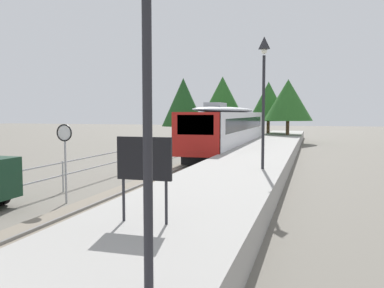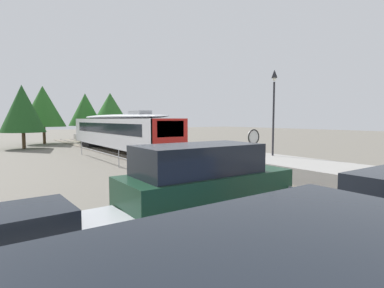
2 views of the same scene
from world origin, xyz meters
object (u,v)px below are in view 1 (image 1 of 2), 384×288
(commuter_train, at_px, (229,126))
(platform_notice_board, at_px, (144,162))
(platform_lamp_mid_platform, at_px, (264,77))
(speed_limit_sign, at_px, (65,143))

(commuter_train, relative_size, platform_notice_board, 10.89)
(platform_lamp_mid_platform, height_order, speed_limit_sign, platform_lamp_mid_platform)
(platform_lamp_mid_platform, distance_m, platform_notice_board, 9.45)
(commuter_train, distance_m, platform_lamp_mid_platform, 15.72)
(platform_notice_board, bearing_deg, platform_lamp_mid_platform, 81.29)
(platform_notice_board, relative_size, speed_limit_sign, 0.64)
(platform_notice_board, height_order, speed_limit_sign, speed_limit_sign)
(platform_lamp_mid_platform, height_order, platform_notice_board, platform_lamp_mid_platform)
(commuter_train, height_order, platform_lamp_mid_platform, platform_lamp_mid_platform)
(platform_lamp_mid_platform, relative_size, platform_notice_board, 2.97)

